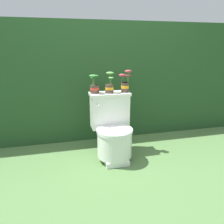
# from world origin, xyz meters

# --- Properties ---
(ground_plane) EXTENTS (12.00, 12.00, 0.00)m
(ground_plane) POSITION_xyz_m (0.00, 0.00, 0.00)
(ground_plane) COLOR #4C703D
(hedge_backdrop) EXTENTS (4.13, 0.64, 1.52)m
(hedge_backdrop) POSITION_xyz_m (0.00, 0.92, 0.76)
(hedge_backdrop) COLOR #234723
(hedge_backdrop) RESTS_ON ground
(toilet) EXTENTS (0.45, 0.54, 0.72)m
(toilet) POSITION_xyz_m (0.03, 0.08, 0.33)
(toilet) COLOR white
(toilet) RESTS_ON ground
(potted_plant_left) EXTENTS (0.11, 0.13, 0.21)m
(potted_plant_left) POSITION_xyz_m (-0.14, 0.23, 0.80)
(potted_plant_left) COLOR #47382D
(potted_plant_left) RESTS_ON toilet
(potted_plant_midleft) EXTENTS (0.10, 0.10, 0.23)m
(potted_plant_midleft) POSITION_xyz_m (0.03, 0.20, 0.80)
(potted_plant_midleft) COLOR #47382D
(potted_plant_midleft) RESTS_ON toilet
(potted_plant_middle) EXTENTS (0.14, 0.09, 0.25)m
(potted_plant_middle) POSITION_xyz_m (0.21, 0.21, 0.82)
(potted_plant_middle) COLOR #47382D
(potted_plant_middle) RESTS_ON toilet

